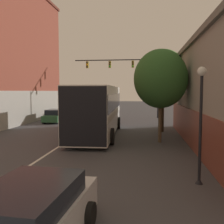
% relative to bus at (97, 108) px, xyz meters
% --- Properties ---
extents(lane_center_line, '(0.14, 45.36, 0.01)m').
position_rel_bus_xyz_m(lane_center_line, '(-1.50, 0.25, -1.96)').
color(lane_center_line, silver).
rests_on(lane_center_line, ground_plane).
extents(bus, '(3.19, 10.65, 3.50)m').
position_rel_bus_xyz_m(bus, '(0.00, 0.00, 0.00)').
color(bus, silver).
rests_on(bus, ground_plane).
extents(parked_car_left_near, '(2.08, 4.71, 1.40)m').
position_rel_bus_xyz_m(parked_car_left_near, '(-5.23, 12.54, -1.29)').
color(parked_car_left_near, silver).
rests_on(parked_car_left_near, ground_plane).
extents(parked_car_left_mid, '(2.00, 4.40, 1.30)m').
position_rel_bus_xyz_m(parked_car_left_mid, '(-5.70, 7.53, -1.33)').
color(parked_car_left_mid, '#285633').
rests_on(parked_car_left_mid, ground_plane).
extents(traffic_signal_gantry, '(10.05, 0.36, 7.16)m').
position_rel_bus_xyz_m(traffic_signal_gantry, '(1.65, 12.92, 3.42)').
color(traffic_signal_gantry, black).
rests_on(traffic_signal_gantry, ground_plane).
extents(street_lamp, '(0.32, 0.32, 3.98)m').
position_rel_bus_xyz_m(street_lamp, '(5.22, -9.32, 0.36)').
color(street_lamp, black).
rests_on(street_lamp, ground_plane).
extents(street_tree_near, '(3.27, 2.95, 5.72)m').
position_rel_bus_xyz_m(street_tree_near, '(4.31, -2.06, 1.95)').
color(street_tree_near, brown).
rests_on(street_tree_near, ground_plane).
extents(street_tree_far, '(3.70, 3.33, 6.39)m').
position_rel_bus_xyz_m(street_tree_far, '(4.75, 2.26, 2.38)').
color(street_tree_far, '#3D2D1E').
rests_on(street_tree_far, ground_plane).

